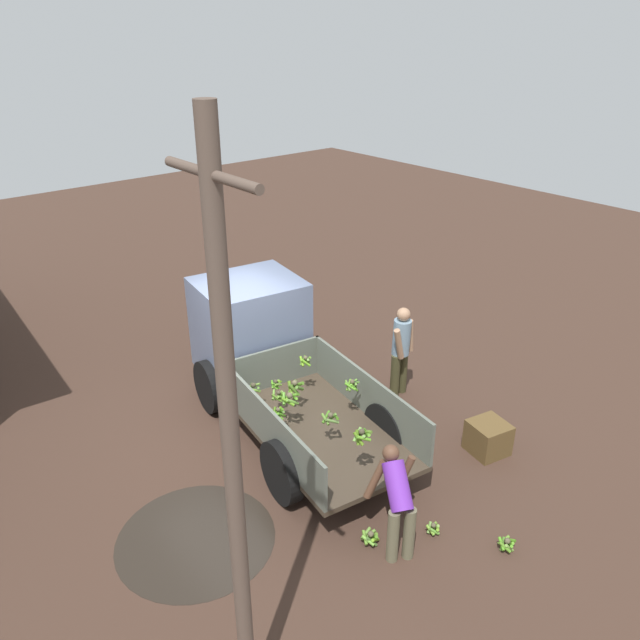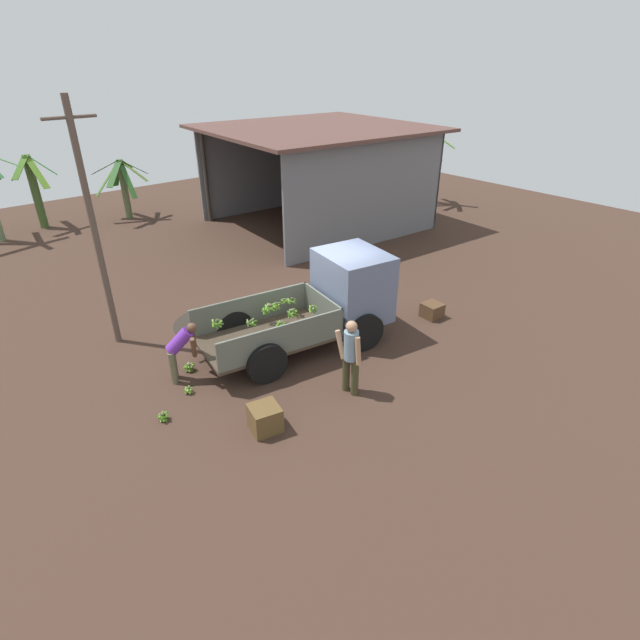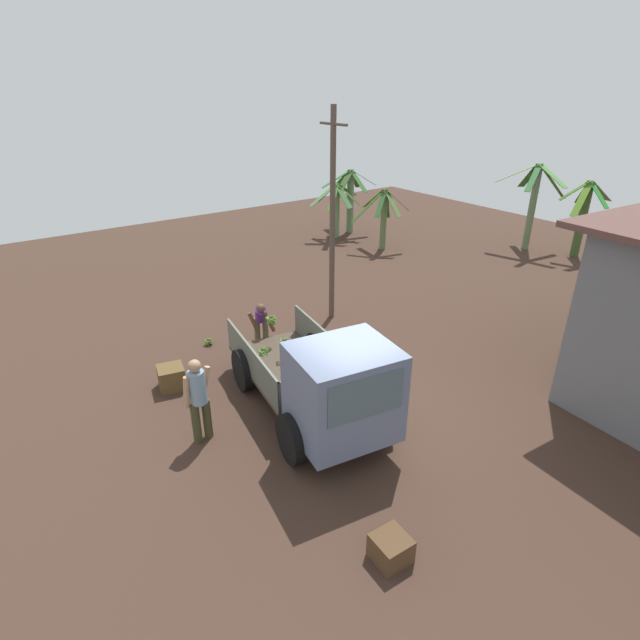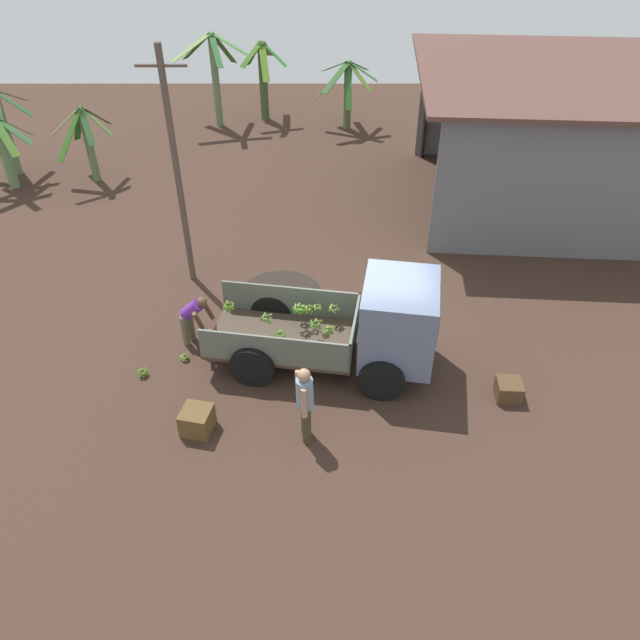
# 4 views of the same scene
# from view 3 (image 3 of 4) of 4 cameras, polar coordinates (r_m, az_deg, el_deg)

# --- Properties ---
(ground) EXTENTS (36.00, 36.00, 0.00)m
(ground) POSITION_cam_3_polar(r_m,az_deg,el_deg) (10.26, 3.84, -11.22)
(ground) COLOR #3F2B21
(mud_patch_0) EXTENTS (2.07, 2.07, 0.01)m
(mud_patch_0) POSITION_cam_3_polar(r_m,az_deg,el_deg) (12.52, 4.98, -3.92)
(mud_patch_0) COLOR black
(mud_patch_0) RESTS_ON ground
(cargo_truck) EXTENTS (4.85, 2.58, 2.13)m
(cargo_truck) POSITION_cam_3_polar(r_m,az_deg,el_deg) (9.16, 1.15, -7.72)
(cargo_truck) COLOR #413428
(cargo_truck) RESTS_ON ground
(utility_pole) EXTENTS (1.07, 0.15, 5.67)m
(utility_pole) POSITION_cam_3_polar(r_m,az_deg,el_deg) (13.50, 1.43, 11.76)
(utility_pole) COLOR brown
(utility_pole) RESTS_ON ground
(banana_palm_1) EXTENTS (2.69, 2.42, 3.36)m
(banana_palm_1) POSITION_cam_3_polar(r_m,az_deg,el_deg) (21.83, 23.12, 12.15)
(banana_palm_1) COLOR #677E56
(banana_palm_1) RESTS_ON ground
(banana_palm_2) EXTENTS (1.88, 2.13, 2.42)m
(banana_palm_2) POSITION_cam_3_polar(r_m,az_deg,el_deg) (20.41, 7.25, 11.63)
(banana_palm_2) COLOR #5C7544
(banana_palm_2) RESTS_ON ground
(banana_palm_3) EXTENTS (1.72, 2.51, 2.89)m
(banana_palm_3) POSITION_cam_3_polar(r_m,az_deg,el_deg) (21.69, 27.79, 10.32)
(banana_palm_3) COLOR #405B2A
(banana_palm_3) RESTS_ON ground
(banana_palm_4) EXTENTS (2.52, 2.42, 2.75)m
(banana_palm_4) POSITION_cam_3_polar(r_m,az_deg,el_deg) (22.75, 3.44, 13.64)
(banana_palm_4) COLOR #638359
(banana_palm_4) RESTS_ON ground
(banana_palm_6) EXTENTS (1.82, 2.66, 2.30)m
(banana_palm_6) POSITION_cam_3_polar(r_m,az_deg,el_deg) (21.96, 1.87, 12.65)
(banana_palm_6) COLOR #688B5A
(banana_palm_6) RESTS_ON ground
(person_foreground_visitor) EXTENTS (0.37, 0.64, 1.71)m
(person_foreground_visitor) POSITION_cam_3_polar(r_m,az_deg,el_deg) (9.47, -13.73, -8.50)
(person_foreground_visitor) COLOR #3C3920
(person_foreground_visitor) RESTS_ON ground
(person_worker_loading) EXTENTS (0.78, 0.73, 1.36)m
(person_worker_loading) POSITION_cam_3_polar(r_m,az_deg,el_deg) (12.48, -6.76, -0.03)
(person_worker_loading) COLOR #635E45
(person_worker_loading) RESTS_ON ground
(banana_bunch_on_ground_0) EXTENTS (0.21, 0.21, 0.17)m
(banana_bunch_on_ground_0) POSITION_cam_3_polar(r_m,az_deg,el_deg) (12.72, -9.15, -3.22)
(banana_bunch_on_ground_0) COLOR brown
(banana_bunch_on_ground_0) RESTS_ON ground
(banana_bunch_on_ground_1) EXTENTS (0.23, 0.24, 0.19)m
(banana_bunch_on_ground_1) POSITION_cam_3_polar(r_m,az_deg,el_deg) (13.18, -12.63, -2.38)
(banana_bunch_on_ground_1) COLOR brown
(banana_bunch_on_ground_1) RESTS_ON ground
(banana_bunch_on_ground_2) EXTENTS (0.25, 0.25, 0.20)m
(banana_bunch_on_ground_2) POSITION_cam_3_polar(r_m,az_deg,el_deg) (12.70, -5.28, -2.91)
(banana_bunch_on_ground_2) COLOR brown
(banana_bunch_on_ground_2) RESTS_ON ground
(wooden_crate_0) EXTENTS (0.65, 0.65, 0.51)m
(wooden_crate_0) POSITION_cam_3_polar(r_m,az_deg,el_deg) (11.53, -16.62, -6.32)
(wooden_crate_0) COLOR brown
(wooden_crate_0) RESTS_ON ground
(wooden_crate_1) EXTENTS (0.52, 0.52, 0.40)m
(wooden_crate_1) POSITION_cam_3_polar(r_m,az_deg,el_deg) (7.78, 8.10, -24.44)
(wooden_crate_1) COLOR #4F3620
(wooden_crate_1) RESTS_ON ground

